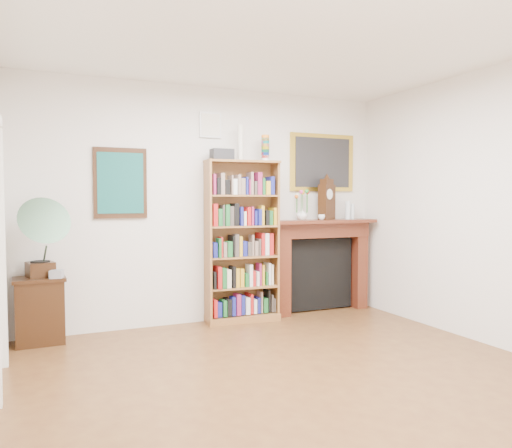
# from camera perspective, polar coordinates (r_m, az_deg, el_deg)

# --- Properties ---
(room) EXTENTS (4.51, 5.01, 2.81)m
(room) POSITION_cam_1_polar(r_m,az_deg,el_deg) (3.72, 7.22, 1.63)
(room) COLOR #512E18
(room) RESTS_ON ground
(teal_poster) EXTENTS (0.58, 0.04, 0.78)m
(teal_poster) POSITION_cam_1_polar(r_m,az_deg,el_deg) (5.73, -15.24, 4.53)
(teal_poster) COLOR black
(teal_poster) RESTS_ON back_wall
(small_picture) EXTENTS (0.26, 0.04, 0.30)m
(small_picture) POSITION_cam_1_polar(r_m,az_deg,el_deg) (6.04, -5.25, 11.20)
(small_picture) COLOR white
(small_picture) RESTS_ON back_wall
(gilt_painting) EXTENTS (0.95, 0.04, 0.75)m
(gilt_painting) POSITION_cam_1_polar(r_m,az_deg,el_deg) (6.66, 7.58, 6.97)
(gilt_painting) COLOR gold
(gilt_painting) RESTS_ON back_wall
(bookshelf) EXTENTS (0.91, 0.39, 2.22)m
(bookshelf) POSITION_cam_1_polar(r_m,az_deg,el_deg) (5.97, -1.59, -0.92)
(bookshelf) COLOR brown
(bookshelf) RESTS_ON floor
(side_cabinet) EXTENTS (0.51, 0.37, 0.68)m
(side_cabinet) POSITION_cam_1_polar(r_m,az_deg,el_deg) (5.60, -23.48, -9.06)
(side_cabinet) COLOR black
(side_cabinet) RESTS_ON floor
(fireplace) EXTENTS (1.43, 0.37, 1.20)m
(fireplace) POSITION_cam_1_polar(r_m,az_deg,el_deg) (6.59, 7.42, -3.77)
(fireplace) COLOR #451810
(fireplace) RESTS_ON floor
(gramophone) EXTENTS (0.62, 0.71, 0.81)m
(gramophone) POSITION_cam_1_polar(r_m,az_deg,el_deg) (5.38, -23.49, -0.96)
(gramophone) COLOR black
(gramophone) RESTS_ON side_cabinet
(cd_stack) EXTENTS (0.15, 0.15, 0.08)m
(cd_stack) POSITION_cam_1_polar(r_m,az_deg,el_deg) (5.42, -21.83, -5.34)
(cd_stack) COLOR #AFAFBB
(cd_stack) RESTS_ON side_cabinet
(mantel_clock) EXTENTS (0.26, 0.21, 0.52)m
(mantel_clock) POSITION_cam_1_polar(r_m,az_deg,el_deg) (6.51, 8.09, 2.72)
(mantel_clock) COLOR black
(mantel_clock) RESTS_ON fireplace
(flower_vase) EXTENTS (0.17, 0.17, 0.14)m
(flower_vase) POSITION_cam_1_polar(r_m,az_deg,el_deg) (6.36, 5.27, 1.10)
(flower_vase) COLOR white
(flower_vase) RESTS_ON fireplace
(teacup) EXTENTS (0.11, 0.11, 0.07)m
(teacup) POSITION_cam_1_polar(r_m,az_deg,el_deg) (6.41, 7.52, 0.78)
(teacup) COLOR silver
(teacup) RESTS_ON fireplace
(bottle_left) EXTENTS (0.07, 0.07, 0.24)m
(bottle_left) POSITION_cam_1_polar(r_m,az_deg,el_deg) (6.72, 10.46, 1.57)
(bottle_left) COLOR silver
(bottle_left) RESTS_ON fireplace
(bottle_right) EXTENTS (0.06, 0.06, 0.20)m
(bottle_right) POSITION_cam_1_polar(r_m,az_deg,el_deg) (6.78, 10.95, 1.41)
(bottle_right) COLOR silver
(bottle_right) RESTS_ON fireplace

